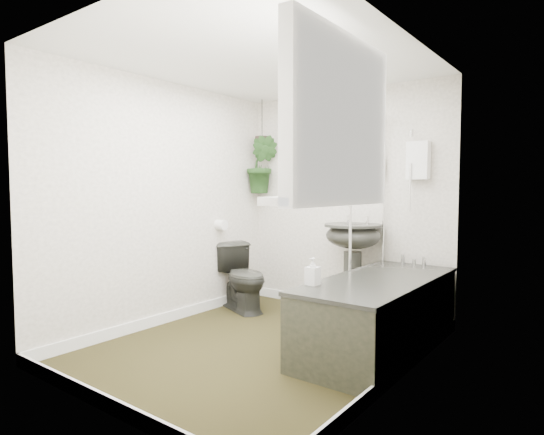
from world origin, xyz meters
The scene contains 22 objects.
floor centered at (0.00, 0.00, -0.01)m, with size 2.30×2.80×0.02m, color black.
ceiling centered at (0.00, 0.00, 2.31)m, with size 2.30×2.80×0.02m, color white.
wall_back centered at (0.00, 1.41, 1.15)m, with size 2.30×0.02×2.30m, color white.
wall_front centered at (0.00, -1.41, 1.15)m, with size 2.30×0.02×2.30m, color white.
wall_left centered at (-1.16, 0.00, 1.15)m, with size 0.02×2.80×2.30m, color white.
wall_right centered at (1.16, 0.00, 1.15)m, with size 0.02×2.80×2.30m, color white.
skirting centered at (0.00, 0.00, 0.05)m, with size 2.30×2.80×0.10m, color white.
bathtub centered at (0.80, 0.50, 0.29)m, with size 0.72×1.72×0.58m, color #282925, non-canonical shape.
bath_screen centered at (0.47, 0.99, 1.28)m, with size 0.04×0.72×1.40m, color silver, non-canonical shape.
shower_box centered at (0.80, 1.34, 1.55)m, with size 0.20×0.10×0.35m, color white.
oval_mirror centered at (0.23, 1.37, 1.50)m, with size 0.46×0.03×0.62m, color #B5AE93.
wall_sconce centered at (-0.17, 1.36, 1.40)m, with size 0.04×0.04×0.22m, color black.
toilet_roll_holder centered at (-1.10, 0.70, 0.90)m, with size 0.11×0.11×0.11m, color white.
window_recess centered at (1.09, -0.70, 1.65)m, with size 0.08×1.00×0.90m, color white.
window_sill centered at (1.02, -0.70, 1.23)m, with size 0.18×1.00×0.04m, color white.
window_blinds centered at (1.04, -0.70, 1.65)m, with size 0.01×0.86×0.76m, color white.
toilet centered at (-0.85, 0.76, 0.35)m, with size 0.39×0.69×0.70m, color #282925.
pedestal_sink centered at (0.23, 1.15, 0.48)m, with size 0.56×0.48×0.95m, color #282925, non-canonical shape.
sill_plant centered at (1.00, -0.51, 1.37)m, with size 0.22×0.19×0.25m, color black.
hanging_plant centered at (-0.97, 1.25, 1.56)m, with size 0.36×0.29×0.65m, color black.
soap_bottle centered at (0.51, -0.03, 0.68)m, with size 0.09×0.09×0.20m, color #292424.
hanging_pot centered at (-0.97, 1.25, 1.82)m, with size 0.16×0.16×0.12m, color #2B221C.
Camera 1 is at (2.26, -2.85, 1.29)m, focal length 30.00 mm.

